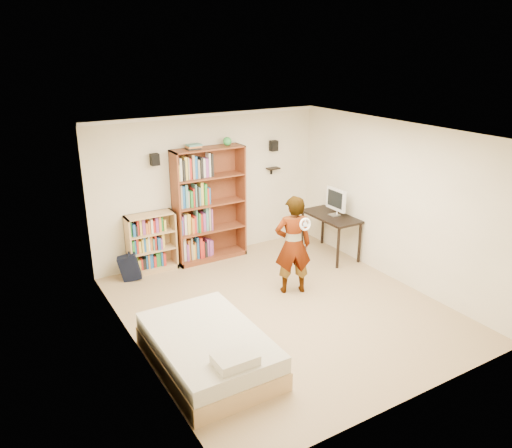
{
  "coord_description": "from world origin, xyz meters",
  "views": [
    {
      "loc": [
        -3.82,
        -5.65,
        3.84
      ],
      "look_at": [
        -0.12,
        0.6,
        1.22
      ],
      "focal_mm": 35.0,
      "sensor_mm": 36.0,
      "label": 1
    }
  ],
  "objects_px": {
    "computer_desk": "(330,235)",
    "low_bookshelf": "(152,243)",
    "daybed": "(208,345)",
    "tall_bookshelf": "(210,205)",
    "person": "(293,245)"
  },
  "relations": [
    {
      "from": "low_bookshelf",
      "to": "daybed",
      "type": "height_order",
      "value": "low_bookshelf"
    },
    {
      "from": "tall_bookshelf",
      "to": "low_bookshelf",
      "type": "bearing_deg",
      "value": 178.23
    },
    {
      "from": "low_bookshelf",
      "to": "person",
      "type": "height_order",
      "value": "person"
    },
    {
      "from": "low_bookshelf",
      "to": "daybed",
      "type": "xyz_separation_m",
      "value": [
        -0.37,
        -3.06,
        -0.25
      ]
    },
    {
      "from": "tall_bookshelf",
      "to": "low_bookshelf",
      "type": "distance_m",
      "value": 1.25
    },
    {
      "from": "computer_desk",
      "to": "daybed",
      "type": "relative_size",
      "value": 0.62
    },
    {
      "from": "low_bookshelf",
      "to": "tall_bookshelf",
      "type": "bearing_deg",
      "value": -1.77
    },
    {
      "from": "low_bookshelf",
      "to": "person",
      "type": "relative_size",
      "value": 0.65
    },
    {
      "from": "low_bookshelf",
      "to": "daybed",
      "type": "distance_m",
      "value": 3.1
    },
    {
      "from": "tall_bookshelf",
      "to": "computer_desk",
      "type": "height_order",
      "value": "tall_bookshelf"
    },
    {
      "from": "computer_desk",
      "to": "low_bookshelf",
      "type": "bearing_deg",
      "value": 161.48
    },
    {
      "from": "computer_desk",
      "to": "person",
      "type": "distance_m",
      "value": 1.77
    },
    {
      "from": "daybed",
      "to": "person",
      "type": "distance_m",
      "value": 2.41
    },
    {
      "from": "person",
      "to": "tall_bookshelf",
      "type": "bearing_deg",
      "value": -51.83
    },
    {
      "from": "tall_bookshelf",
      "to": "daybed",
      "type": "xyz_separation_m",
      "value": [
        -1.5,
        -3.03,
        -0.78
      ]
    }
  ]
}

